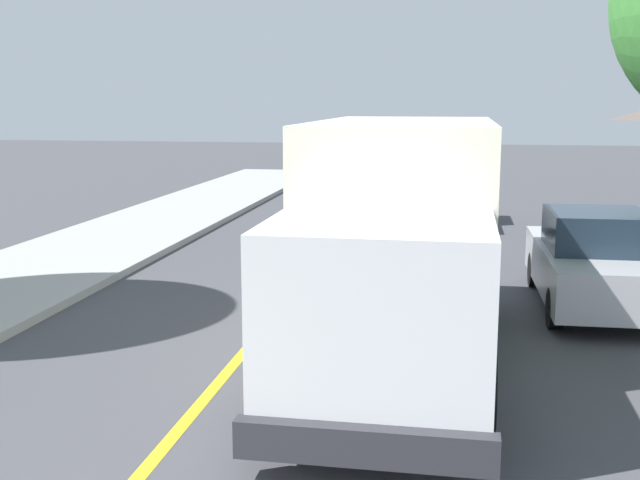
{
  "coord_description": "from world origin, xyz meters",
  "views": [
    {
      "loc": [
        2.85,
        -3.14,
        3.5
      ],
      "look_at": [
        0.86,
        8.46,
        1.4
      ],
      "focal_mm": 44.49,
      "sensor_mm": 36.0,
      "label": 1
    }
  ],
  "objects_px": {
    "box_truck": "(400,230)",
    "parked_car_mid": "(443,195)",
    "parked_car_near": "(399,225)",
    "parked_van_across": "(594,262)"
  },
  "relations": [
    {
      "from": "parked_van_across",
      "to": "box_truck",
      "type": "bearing_deg",
      "value": -134.16
    },
    {
      "from": "box_truck",
      "to": "parked_car_mid",
      "type": "relative_size",
      "value": 1.64
    },
    {
      "from": "parked_car_mid",
      "to": "parked_van_across",
      "type": "bearing_deg",
      "value": -73.48
    },
    {
      "from": "box_truck",
      "to": "parked_van_across",
      "type": "height_order",
      "value": "box_truck"
    },
    {
      "from": "parked_car_near",
      "to": "parked_car_mid",
      "type": "relative_size",
      "value": 1.02
    },
    {
      "from": "box_truck",
      "to": "parked_car_mid",
      "type": "xyz_separation_m",
      "value": [
        0.37,
        12.22,
        -0.97
      ]
    },
    {
      "from": "box_truck",
      "to": "parked_car_near",
      "type": "height_order",
      "value": "box_truck"
    },
    {
      "from": "parked_car_near",
      "to": "parked_car_mid",
      "type": "height_order",
      "value": "same"
    },
    {
      "from": "parked_van_across",
      "to": "parked_car_near",
      "type": "bearing_deg",
      "value": 135.52
    },
    {
      "from": "box_truck",
      "to": "parked_car_mid",
      "type": "distance_m",
      "value": 12.27
    }
  ]
}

